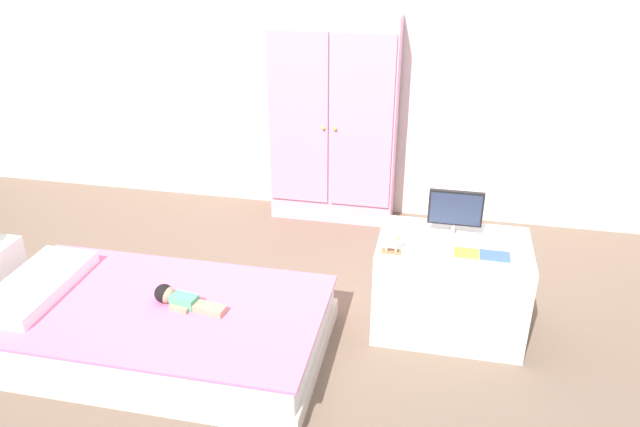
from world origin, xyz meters
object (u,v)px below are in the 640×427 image
at_px(rocking_horse_toy, 393,243).
at_px(book_yellow, 467,253).
at_px(doll, 177,298).
at_px(tv_stand, 450,286).
at_px(bed, 157,326).
at_px(wardrobe, 333,122).
at_px(book_blue, 495,256).
at_px(tv_monitor, 455,210).

distance_m(rocking_horse_toy, book_yellow, 0.36).
relative_size(doll, tv_stand, 0.51).
bearing_deg(bed, wardrobe, 70.75).
xyz_separation_m(rocking_horse_toy, book_blue, (0.49, 0.06, -0.05)).
bearing_deg(rocking_horse_toy, wardrobe, 112.14).
bearing_deg(book_blue, book_yellow, 180.00).
xyz_separation_m(tv_stand, book_blue, (0.19, -0.11, 0.27)).
relative_size(rocking_horse_toy, book_yellow, 0.97).
height_order(tv_stand, tv_monitor, tv_monitor).
bearing_deg(book_yellow, bed, -166.52).
bearing_deg(tv_monitor, book_blue, -44.27).
distance_m(rocking_horse_toy, book_blue, 0.49).
relative_size(tv_stand, book_blue, 5.32).
height_order(tv_monitor, rocking_horse_toy, tv_monitor).
bearing_deg(tv_stand, doll, -161.78).
bearing_deg(rocking_horse_toy, tv_stand, 29.80).
relative_size(tv_stand, tv_monitor, 2.79).
xyz_separation_m(bed, tv_stand, (1.45, 0.47, 0.14)).
xyz_separation_m(tv_stand, rocking_horse_toy, (-0.30, -0.17, 0.32)).
bearing_deg(book_blue, bed, -167.58).
height_order(tv_monitor, book_blue, tv_monitor).
relative_size(doll, tv_monitor, 1.42).
height_order(doll, rocking_horse_toy, rocking_horse_toy).
distance_m(doll, wardrobe, 1.78).
xyz_separation_m(bed, book_blue, (1.64, 0.36, 0.41)).
distance_m(tv_monitor, rocking_horse_toy, 0.39).
bearing_deg(tv_monitor, wardrobe, 126.92).
distance_m(doll, tv_stand, 1.41).
xyz_separation_m(bed, rocking_horse_toy, (1.16, 0.30, 0.45)).
bearing_deg(wardrobe, book_yellow, -55.33).
relative_size(bed, doll, 4.37).
relative_size(doll, wardrobe, 0.27).
relative_size(rocking_horse_toy, book_blue, 0.82).
bearing_deg(book_blue, tv_stand, 149.63).
xyz_separation_m(bed, doll, (0.11, 0.03, 0.17)).
xyz_separation_m(tv_stand, book_yellow, (0.06, -0.11, 0.27)).
height_order(wardrobe, rocking_horse_toy, wardrobe).
bearing_deg(doll, book_blue, 12.14).
bearing_deg(tv_stand, book_blue, -30.37).
bearing_deg(bed, book_yellow, 13.48).
xyz_separation_m(doll, rocking_horse_toy, (1.05, 0.27, 0.29)).
relative_size(wardrobe, book_yellow, 11.92).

